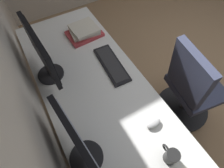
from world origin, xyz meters
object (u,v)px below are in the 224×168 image
at_px(monitor_secondary, 82,148).
at_px(mouse_main, 153,123).
at_px(monitor_primary, 41,53).
at_px(coffee_mug, 171,156).
at_px(keyboard_main, 112,64).
at_px(drawer_pedestal, 111,137).
at_px(office_chair, 190,90).
at_px(book_stack_far, 84,31).

bearing_deg(monitor_secondary, mouse_main, -93.17).
xyz_separation_m(monitor_primary, coffee_mug, (-0.93, -0.40, -0.19)).
relative_size(keyboard_main, mouse_main, 4.11).
xyz_separation_m(monitor_secondary, coffee_mug, (-0.24, -0.42, -0.18)).
distance_m(drawer_pedestal, keyboard_main, 0.61).
bearing_deg(office_chair, keyboard_main, 54.54).
xyz_separation_m(book_stack_far, coffee_mug, (-1.22, 0.02, 0.01)).
distance_m(monitor_primary, coffee_mug, 1.03).
relative_size(book_stack_far, office_chair, 0.32).
distance_m(monitor_secondary, mouse_main, 0.51).
xyz_separation_m(monitor_primary, mouse_main, (-0.72, -0.44, -0.22)).
distance_m(mouse_main, coffee_mug, 0.22).
height_order(drawer_pedestal, monitor_primary, monitor_primary).
bearing_deg(book_stack_far, monitor_primary, 124.32).
bearing_deg(mouse_main, keyboard_main, -1.07).
bearing_deg(mouse_main, coffee_mug, 168.44).
xyz_separation_m(keyboard_main, book_stack_far, (0.44, 0.04, 0.03)).
relative_size(book_stack_far, coffee_mug, 2.64).
distance_m(book_stack_far, coffee_mug, 1.22).
bearing_deg(drawer_pedestal, office_chair, -90.94).
relative_size(drawer_pedestal, coffee_mug, 5.91).
bearing_deg(mouse_main, monitor_secondary, 86.83).
bearing_deg(monitor_primary, mouse_main, -148.33).
xyz_separation_m(monitor_primary, keyboard_main, (-0.15, -0.45, -0.23)).
bearing_deg(monitor_primary, coffee_mug, -156.83).
distance_m(book_stack_far, office_chair, 1.10).
bearing_deg(keyboard_main, coffee_mug, 176.01).
bearing_deg(monitor_primary, book_stack_far, -55.68).
bearing_deg(keyboard_main, book_stack_far, 4.64).
bearing_deg(book_stack_far, keyboard_main, -175.36).
xyz_separation_m(monitor_secondary, keyboard_main, (0.54, -0.47, -0.22)).
height_order(keyboard_main, coffee_mug, coffee_mug).
bearing_deg(keyboard_main, mouse_main, 178.93).
height_order(monitor_primary, monitor_secondary, monitor_primary).
bearing_deg(book_stack_far, office_chair, -143.96).
xyz_separation_m(drawer_pedestal, book_stack_far, (0.84, -0.20, 0.42)).
height_order(drawer_pedestal, monitor_secondary, monitor_secondary).
distance_m(drawer_pedestal, monitor_secondary, 0.67).
relative_size(monitor_secondary, office_chair, 0.51).
bearing_deg(keyboard_main, drawer_pedestal, 149.65).
bearing_deg(monitor_secondary, drawer_pedestal, -59.97).
distance_m(drawer_pedestal, mouse_main, 0.49).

